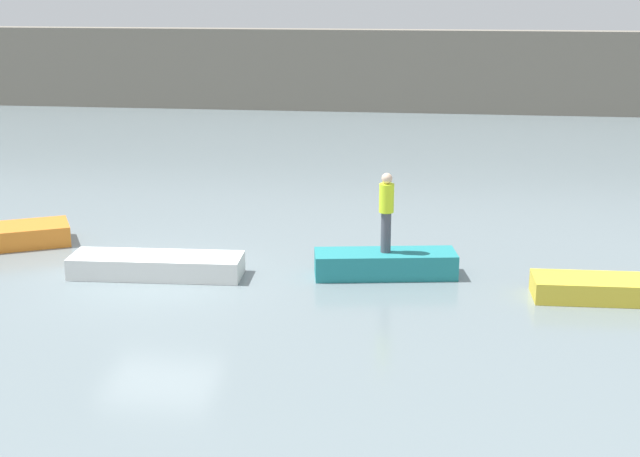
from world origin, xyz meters
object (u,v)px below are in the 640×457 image
Objects in this scene: rowboat_yellow at (619,289)px; rowboat_orange at (12,236)px; rowboat_white at (157,266)px; rowboat_teal at (385,264)px; person_hiviz_shirt at (386,208)px.

rowboat_orange is at bearing 169.54° from rowboat_yellow.
rowboat_teal reaches higher than rowboat_white.
rowboat_yellow is 5.05m from person_hiviz_shirt.
person_hiviz_shirt reaches higher than rowboat_orange.
person_hiviz_shirt is at bearing -2.69° from rowboat_teal.
rowboat_white is at bearing 177.72° from rowboat_teal.
rowboat_white is at bearing -50.88° from rowboat_orange.
rowboat_white reaches higher than rowboat_yellow.
rowboat_orange is at bearing 153.61° from rowboat_white.
person_hiviz_shirt is at bearing -34.73° from rowboat_orange.
rowboat_teal is at bearing 4.52° from rowboat_white.
rowboat_teal reaches higher than rowboat_yellow.
rowboat_teal is 0.89× the size of rowboat_yellow.
rowboat_teal is (9.16, -1.16, 0.03)m from rowboat_orange.
rowboat_orange is 0.87× the size of rowboat_teal.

